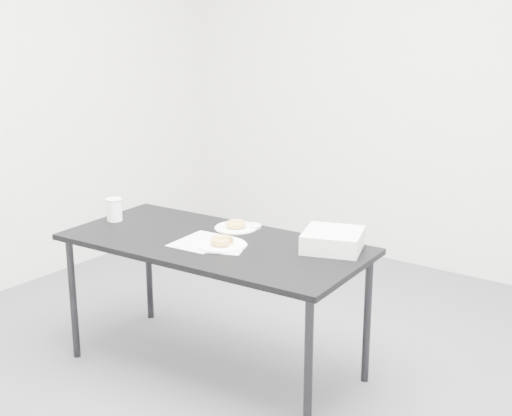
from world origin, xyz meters
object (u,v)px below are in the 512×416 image
Objects in this scene: coffee_cup at (114,209)px; donut_far at (236,224)px; plate_near at (222,245)px; plate_far at (236,228)px; bakery_box at (333,240)px; donut_near at (222,241)px; pen at (221,238)px; table at (214,251)px; scorecard at (202,242)px.

donut_far is at bearing 23.87° from coffee_cup.
plate_near is 0.30m from plate_far.
plate_near is at bearing -167.71° from bakery_box.
pen is at bearing 132.59° from donut_near.
scorecard is (-0.04, -0.04, 0.05)m from table.
donut_far is at bearing 114.80° from donut_near.
table is at bearing 3.52° from coffee_cup.
donut_near reaches higher than plate_far.
plate_near is 0.75m from coffee_cup.
coffee_cup is at bearing -179.59° from donut_near.
table is 0.11m from plate_near.
scorecard is 2.58× the size of donut_near.
donut_near is (0.12, 0.01, 0.03)m from scorecard.
pen is 0.61× the size of plate_far.
plate_far is (-0.13, 0.27, -0.03)m from donut_near.
donut_far is (0.00, 0.00, 0.02)m from plate_far.
donut_far is at bearing 161.71° from bakery_box.
scorecard is at bearing -176.29° from donut_near.
table is 5.38× the size of scorecard.
plate_far is at bearing 161.71° from bakery_box.
scorecard is at bearing -176.29° from plate_near.
scorecard is 1.07× the size of bakery_box.
plate_near is 1.93× the size of coffee_cup.
pen is at bearing 69.53° from table.
scorecard is 0.65m from bakery_box.
coffee_cup is at bearing -179.59° from plate_near.
plate_far is (-0.13, 0.27, -0.00)m from plate_near.
bakery_box reaches higher than plate_near.
plate_near reaches higher than scorecard.
scorecard is at bearing -170.66° from pen.
plate_far is (-0.06, 0.20, -0.00)m from pen.
pen is 0.20m from plate_far.
donut_near is 0.42× the size of bakery_box.
donut_far is at bearing 97.20° from table.
donut_near is (0.08, -0.04, 0.08)m from table.
bakery_box reaches higher than plate_far.
donut_far reaches higher than scorecard.
plate_near is at bearing 0.00° from donut_near.
pen is at bearing -177.91° from bakery_box.
bakery_box is (1.21, 0.29, -0.02)m from coffee_cup.
plate_near is at bearing 0.41° from coffee_cup.
plate_near is at bearing -27.20° from table.
plate_near is (0.08, -0.04, 0.06)m from table.
plate_near is 1.08× the size of plate_far.
pen reaches higher than plate_far.
plate_far is at bearing 58.80° from pen.
donut_far reaches higher than plate_near.
bakery_box is (0.58, 0.01, 0.02)m from donut_far.
pen is 1.09× the size of coffee_cup.
plate_near is 0.89× the size of bakery_box.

